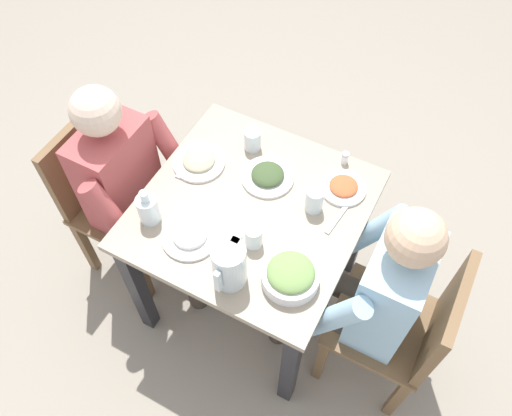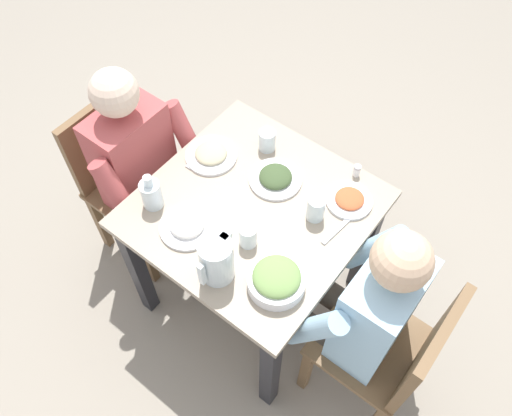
# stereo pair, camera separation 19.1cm
# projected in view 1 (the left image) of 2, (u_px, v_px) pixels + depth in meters

# --- Properties ---
(ground_plane) EXTENTS (8.00, 8.00, 0.00)m
(ground_plane) POSITION_uv_depth(u_px,v_px,m) (253.00, 292.00, 2.63)
(ground_plane) COLOR gray
(dining_table) EXTENTS (0.84, 0.84, 0.76)m
(dining_table) POSITION_uv_depth(u_px,v_px,m) (252.00, 227.00, 2.12)
(dining_table) COLOR gray
(dining_table) RESTS_ON ground_plane
(chair_near) EXTENTS (0.40, 0.40, 0.86)m
(chair_near) POSITION_uv_depth(u_px,v_px,m) (108.00, 194.00, 2.38)
(chair_near) COLOR brown
(chair_near) RESTS_ON ground_plane
(chair_far) EXTENTS (0.40, 0.40, 0.86)m
(chair_far) POSITION_uv_depth(u_px,v_px,m) (406.00, 327.00, 2.01)
(chair_far) COLOR brown
(chair_far) RESTS_ON ground_plane
(diner_near) EXTENTS (0.48, 0.53, 1.16)m
(diner_near) POSITION_uv_depth(u_px,v_px,m) (138.00, 192.00, 2.20)
(diner_near) COLOR #B24C4C
(diner_near) RESTS_ON ground_plane
(diner_far) EXTENTS (0.48, 0.53, 1.16)m
(diner_far) POSITION_uv_depth(u_px,v_px,m) (363.00, 288.00, 1.94)
(diner_far) COLOR #9EC6E0
(diner_far) RESTS_ON ground_plane
(water_pitcher) EXTENTS (0.16, 0.12, 0.19)m
(water_pitcher) POSITION_uv_depth(u_px,v_px,m) (229.00, 265.00, 1.75)
(water_pitcher) COLOR silver
(water_pitcher) RESTS_ON dining_table
(salad_bowl) EXTENTS (0.20, 0.20, 0.09)m
(salad_bowl) POSITION_uv_depth(u_px,v_px,m) (290.00, 275.00, 1.79)
(salad_bowl) COLOR white
(salad_bowl) RESTS_ON dining_table
(plate_yoghurt) EXTENTS (0.21, 0.21, 0.05)m
(plate_yoghurt) POSITION_uv_depth(u_px,v_px,m) (190.00, 235.00, 1.91)
(plate_yoghurt) COLOR white
(plate_yoghurt) RESTS_ON dining_table
(plate_dolmas) EXTENTS (0.21, 0.21, 0.05)m
(plate_dolmas) POSITION_uv_depth(u_px,v_px,m) (268.00, 176.00, 2.07)
(plate_dolmas) COLOR white
(plate_dolmas) RESTS_ON dining_table
(plate_beans) EXTENTS (0.21, 0.21, 0.04)m
(plate_beans) POSITION_uv_depth(u_px,v_px,m) (199.00, 161.00, 2.12)
(plate_beans) COLOR white
(plate_beans) RESTS_ON dining_table
(plate_rice_curry) EXTENTS (0.18, 0.18, 0.04)m
(plate_rice_curry) POSITION_uv_depth(u_px,v_px,m) (343.00, 187.00, 2.04)
(plate_rice_curry) COLOR white
(plate_rice_curry) RESTS_ON dining_table
(water_glass_near_left) EXTENTS (0.07, 0.07, 0.09)m
(water_glass_near_left) POSITION_uv_depth(u_px,v_px,m) (254.00, 237.00, 1.87)
(water_glass_near_left) COLOR silver
(water_glass_near_left) RESTS_ON dining_table
(water_glass_far_left) EXTENTS (0.07, 0.07, 0.11)m
(water_glass_far_left) POSITION_uv_depth(u_px,v_px,m) (314.00, 200.00, 1.96)
(water_glass_far_left) COLOR silver
(water_glass_far_left) RESTS_ON dining_table
(water_glass_near_right) EXTENTS (0.07, 0.07, 0.09)m
(water_glass_near_right) POSITION_uv_depth(u_px,v_px,m) (252.00, 140.00, 2.14)
(water_glass_near_right) COLOR silver
(water_glass_near_right) RESTS_ON dining_table
(oil_carafe) EXTENTS (0.08, 0.08, 0.16)m
(oil_carafe) POSITION_uv_depth(u_px,v_px,m) (148.00, 210.00, 1.93)
(oil_carafe) COLOR silver
(oil_carafe) RESTS_ON dining_table
(salt_shaker) EXTENTS (0.03, 0.03, 0.05)m
(salt_shaker) POSITION_uv_depth(u_px,v_px,m) (345.00, 158.00, 2.11)
(salt_shaker) COLOR white
(salt_shaker) RESTS_ON dining_table
(fork_near) EXTENTS (0.17, 0.03, 0.01)m
(fork_near) POSITION_uv_depth(u_px,v_px,m) (189.00, 163.00, 2.12)
(fork_near) COLOR silver
(fork_near) RESTS_ON dining_table
(knife_near) EXTENTS (0.19, 0.04, 0.01)m
(knife_near) POSITION_uv_depth(u_px,v_px,m) (339.00, 216.00, 1.97)
(knife_near) COLOR silver
(knife_near) RESTS_ON dining_table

